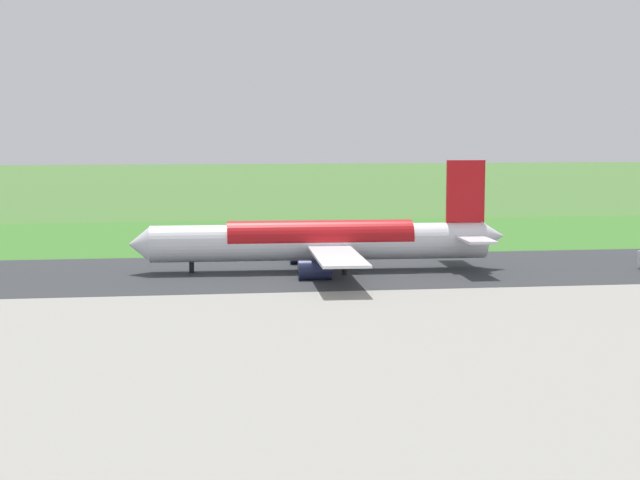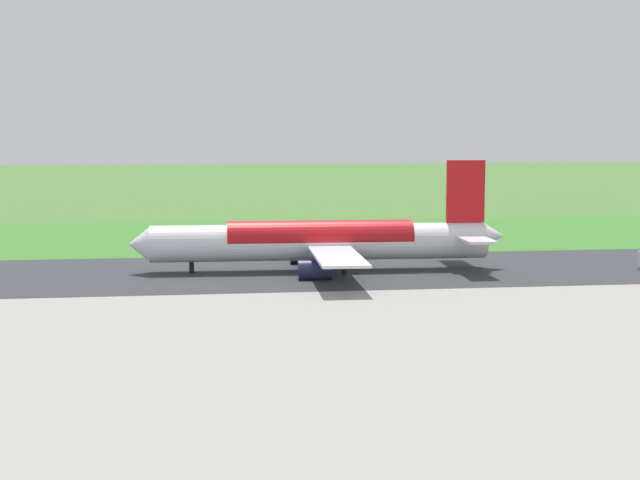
% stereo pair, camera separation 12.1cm
% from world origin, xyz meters
% --- Properties ---
extents(ground_plane, '(800.00, 800.00, 0.00)m').
position_xyz_m(ground_plane, '(0.00, 0.00, 0.00)').
color(ground_plane, '#477233').
extents(runway_asphalt, '(600.00, 34.26, 0.06)m').
position_xyz_m(runway_asphalt, '(0.00, 0.00, 0.03)').
color(runway_asphalt, '#2D3033').
rests_on(runway_asphalt, ground).
extents(apron_concrete, '(440.00, 110.00, 0.05)m').
position_xyz_m(apron_concrete, '(0.00, 59.89, 0.03)').
color(apron_concrete, gray).
rests_on(apron_concrete, ground).
extents(grass_verge_foreground, '(600.00, 80.00, 0.04)m').
position_xyz_m(grass_verge_foreground, '(0.00, -35.22, 0.02)').
color(grass_verge_foreground, '#3C782B').
rests_on(grass_verge_foreground, ground).
extents(airliner_main, '(54.06, 44.16, 15.88)m').
position_xyz_m(airliner_main, '(-10.38, 0.01, 4.35)').
color(airliner_main, white).
rests_on(airliner_main, ground).
extents(no_stopping_sign, '(0.60, 0.10, 2.55)m').
position_xyz_m(no_stopping_sign, '(-2.77, -32.95, 1.52)').
color(no_stopping_sign, slate).
rests_on(no_stopping_sign, ground).
extents(traffic_cone_orange, '(0.40, 0.40, 0.55)m').
position_xyz_m(traffic_cone_orange, '(1.67, -32.56, 0.28)').
color(traffic_cone_orange, orange).
rests_on(traffic_cone_orange, ground).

